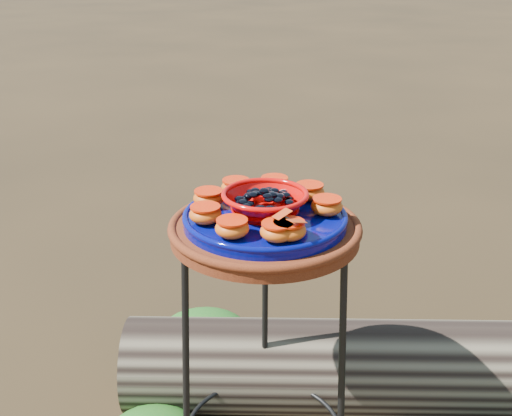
{
  "coord_description": "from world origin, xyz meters",
  "views": [
    {
      "loc": [
        0.01,
        -1.31,
        1.32
      ],
      "look_at": [
        -0.02,
        0.0,
        0.77
      ],
      "focal_mm": 45.0,
      "sensor_mm": 36.0,
      "label": 1
    }
  ],
  "objects_px": {
    "plant_stand": "(264,367)",
    "red_bowl": "(265,204)",
    "driftwood_log": "(382,367)",
    "terracotta_saucer": "(265,231)",
    "cobalt_plate": "(265,219)"
  },
  "relations": [
    {
      "from": "red_bowl",
      "to": "driftwood_log",
      "type": "bearing_deg",
      "value": 39.15
    },
    {
      "from": "plant_stand",
      "to": "red_bowl",
      "type": "height_order",
      "value": "red_bowl"
    },
    {
      "from": "red_bowl",
      "to": "terracotta_saucer",
      "type": "bearing_deg",
      "value": 0.0
    },
    {
      "from": "red_bowl",
      "to": "driftwood_log",
      "type": "relative_size",
      "value": 0.12
    },
    {
      "from": "cobalt_plate",
      "to": "driftwood_log",
      "type": "distance_m",
      "value": 0.75
    },
    {
      "from": "plant_stand",
      "to": "driftwood_log",
      "type": "xyz_separation_m",
      "value": [
        0.35,
        0.28,
        -0.21
      ]
    },
    {
      "from": "driftwood_log",
      "to": "red_bowl",
      "type": "bearing_deg",
      "value": -140.85
    },
    {
      "from": "driftwood_log",
      "to": "terracotta_saucer",
      "type": "bearing_deg",
      "value": -140.85
    },
    {
      "from": "driftwood_log",
      "to": "plant_stand",
      "type": "bearing_deg",
      "value": -140.85
    },
    {
      "from": "plant_stand",
      "to": "driftwood_log",
      "type": "bearing_deg",
      "value": 39.15
    },
    {
      "from": "plant_stand",
      "to": "terracotta_saucer",
      "type": "bearing_deg",
      "value": 0.0
    },
    {
      "from": "driftwood_log",
      "to": "cobalt_plate",
      "type": "bearing_deg",
      "value": -140.85
    },
    {
      "from": "cobalt_plate",
      "to": "red_bowl",
      "type": "bearing_deg",
      "value": 0.0
    },
    {
      "from": "plant_stand",
      "to": "red_bowl",
      "type": "relative_size",
      "value": 3.85
    },
    {
      "from": "plant_stand",
      "to": "red_bowl",
      "type": "xyz_separation_m",
      "value": [
        0.0,
        0.0,
        0.43
      ]
    }
  ]
}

